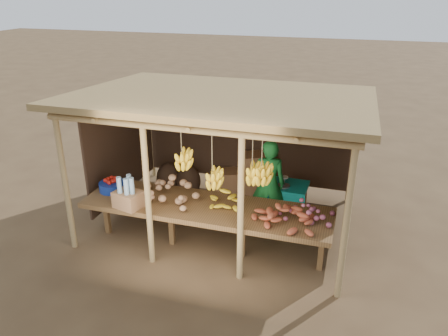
# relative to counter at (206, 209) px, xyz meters

# --- Properties ---
(ground) EXTENTS (60.00, 60.00, 0.00)m
(ground) POSITION_rel_counter_xyz_m (-0.00, 0.95, -0.74)
(ground) COLOR brown
(ground) RESTS_ON ground
(stall_structure) EXTENTS (4.70, 3.50, 2.43)m
(stall_structure) POSITION_rel_counter_xyz_m (0.05, 0.96, 1.18)
(stall_structure) COLOR tan
(stall_structure) RESTS_ON ground
(counter) EXTENTS (3.90, 1.05, 0.80)m
(counter) POSITION_rel_counter_xyz_m (0.00, 0.00, 0.00)
(counter) COLOR brown
(counter) RESTS_ON ground
(potato_heap) EXTENTS (1.21, 0.89, 0.37)m
(potato_heap) POSITION_rel_counter_xyz_m (-0.59, -0.02, 0.25)
(potato_heap) COLOR tan
(potato_heap) RESTS_ON counter
(sweet_potato_heap) EXTENTS (1.02, 0.81, 0.35)m
(sweet_potato_heap) POSITION_rel_counter_xyz_m (1.24, -0.18, 0.24)
(sweet_potato_heap) COLOR #B64F2E
(sweet_potato_heap) RESTS_ON counter
(onion_heap) EXTENTS (0.83, 0.60, 0.35)m
(onion_heap) POSITION_rel_counter_xyz_m (1.53, 0.05, 0.24)
(onion_heap) COLOR #A75169
(onion_heap) RESTS_ON counter
(banana_pile) EXTENTS (0.59, 0.46, 0.34)m
(banana_pile) POSITION_rel_counter_xyz_m (0.25, 0.05, 0.23)
(banana_pile) COLOR yellow
(banana_pile) RESTS_ON counter
(tomato_basin) EXTENTS (0.42, 0.42, 0.22)m
(tomato_basin) POSITION_rel_counter_xyz_m (-1.67, 0.05, 0.15)
(tomato_basin) COLOR navy
(tomato_basin) RESTS_ON counter
(bottle_box) EXTENTS (0.48, 0.41, 0.52)m
(bottle_box) POSITION_rel_counter_xyz_m (-1.12, -0.38, 0.26)
(bottle_box) COLOR #9F6F47
(bottle_box) RESTS_ON counter
(vendor) EXTENTS (0.65, 0.50, 1.60)m
(vendor) POSITION_rel_counter_xyz_m (0.76, 1.06, 0.06)
(vendor) COLOR #1A772F
(vendor) RESTS_ON ground
(tarp_crate) EXTENTS (0.74, 0.64, 0.87)m
(tarp_crate) POSITION_rel_counter_xyz_m (1.04, 1.42, -0.38)
(tarp_crate) COLOR brown
(tarp_crate) RESTS_ON ground
(carton_stack) EXTENTS (1.28, 0.62, 0.87)m
(carton_stack) POSITION_rel_counter_xyz_m (0.06, 2.15, -0.35)
(carton_stack) COLOR #9F6F47
(carton_stack) RESTS_ON ground
(burlap_sacks) EXTENTS (0.95, 0.50, 0.67)m
(burlap_sacks) POSITION_rel_counter_xyz_m (-1.29, 1.92, -0.45)
(burlap_sacks) COLOR #422C1E
(burlap_sacks) RESTS_ON ground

